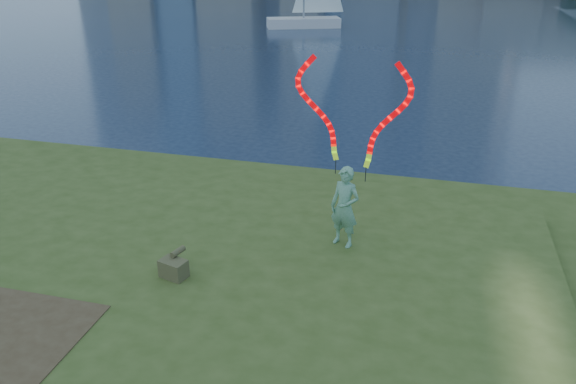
# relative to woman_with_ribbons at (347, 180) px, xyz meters

# --- Properties ---
(ground) EXTENTS (320.00, 320.00, 0.00)m
(ground) POSITION_rel_woman_with_ribbons_xyz_m (-2.87, -1.42, -2.20)
(ground) COLOR #18243C
(ground) RESTS_ON ground
(grassy_knoll) EXTENTS (20.00, 18.00, 0.80)m
(grassy_knoll) POSITION_rel_woman_with_ribbons_xyz_m (-2.87, -3.71, -1.87)
(grassy_knoll) COLOR #3B4C1B
(grassy_knoll) RESTS_ON ground
(woman_with_ribbons) EXTENTS (1.93, 0.78, 4.05)m
(woman_with_ribbons) POSITION_rel_woman_with_ribbons_xyz_m (0.00, 0.00, 0.00)
(woman_with_ribbons) COLOR #1D6E3E
(woman_with_ribbons) RESTS_ON grassy_knoll
(canvas_bag) EXTENTS (0.55, 0.62, 0.46)m
(canvas_bag) POSITION_rel_woman_with_ribbons_xyz_m (-2.82, -1.98, -1.22)
(canvas_bag) COLOR #4A4326
(canvas_bag) RESTS_ON grassy_knoll
(sailboat) EXTENTS (5.91, 3.81, 9.09)m
(sailboat) POSITION_rel_woman_with_ribbons_xyz_m (-8.61, 34.47, -0.64)
(sailboat) COLOR silver
(sailboat) RESTS_ON ground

